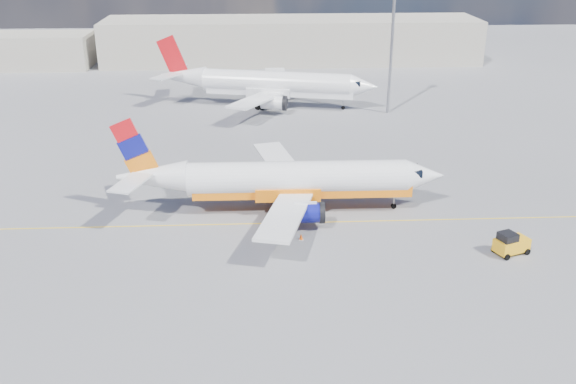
{
  "coord_description": "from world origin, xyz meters",
  "views": [
    {
      "loc": [
        -1.84,
        -47.88,
        24.26
      ],
      "look_at": [
        0.65,
        1.69,
        3.5
      ],
      "focal_mm": 40.0,
      "sensor_mm": 36.0,
      "label": 1
    }
  ],
  "objects_px": {
    "main_jet": "(287,180)",
    "traffic_cone": "(301,237)",
    "second_jet": "(270,84)",
    "gse_tug": "(511,244)"
  },
  "relations": [
    {
      "from": "gse_tug",
      "to": "traffic_cone",
      "type": "xyz_separation_m",
      "value": [
        -16.43,
        3.29,
        -0.64
      ]
    },
    {
      "from": "gse_tug",
      "to": "traffic_cone",
      "type": "relative_size",
      "value": 5.59
    },
    {
      "from": "second_jet",
      "to": "traffic_cone",
      "type": "distance_m",
      "value": 42.83
    },
    {
      "from": "main_jet",
      "to": "second_jet",
      "type": "bearing_deg",
      "value": 91.36
    },
    {
      "from": "second_jet",
      "to": "gse_tug",
      "type": "bearing_deg",
      "value": -55.23
    },
    {
      "from": "second_jet",
      "to": "main_jet",
      "type": "bearing_deg",
      "value": -75.56
    },
    {
      "from": "main_jet",
      "to": "traffic_cone",
      "type": "xyz_separation_m",
      "value": [
        0.89,
        -5.95,
        -2.75
      ]
    },
    {
      "from": "main_jet",
      "to": "second_jet",
      "type": "xyz_separation_m",
      "value": [
        -0.67,
        36.74,
        0.23
      ]
    },
    {
      "from": "main_jet",
      "to": "traffic_cone",
      "type": "height_order",
      "value": "main_jet"
    },
    {
      "from": "main_jet",
      "to": "second_jet",
      "type": "relative_size",
      "value": 0.92
    }
  ]
}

